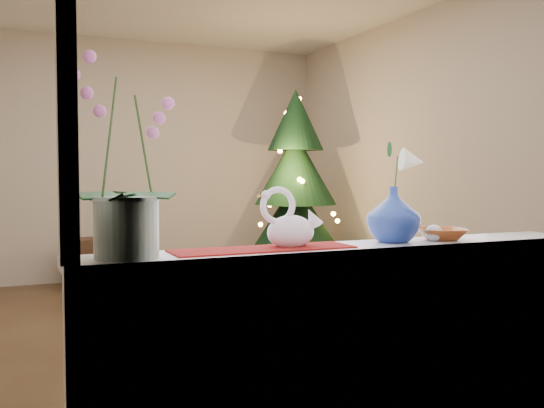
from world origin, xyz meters
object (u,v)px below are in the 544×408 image
(blue_vase, at_px, (393,210))
(xmas_tree, at_px, (296,189))
(orchid_pot, at_px, (125,156))
(paperweight, at_px, (434,233))
(side_table, at_px, (99,263))
(amber_dish, at_px, (442,235))
(swan, at_px, (291,219))

(blue_vase, height_order, xmas_tree, xmas_tree)
(orchid_pot, height_order, paperweight, orchid_pot)
(side_table, bearing_deg, orchid_pot, -103.37)
(paperweight, bearing_deg, amber_dish, 22.35)
(swan, height_order, amber_dish, swan)
(blue_vase, bearing_deg, side_table, 97.81)
(side_table, bearing_deg, paperweight, -87.16)
(blue_vase, distance_m, amber_dish, 0.26)
(side_table, bearing_deg, swan, -95.27)
(swan, distance_m, side_table, 4.48)
(paperweight, height_order, amber_dish, paperweight)
(paperweight, bearing_deg, orchid_pot, 179.38)
(swan, bearing_deg, orchid_pot, -173.40)
(amber_dish, relative_size, side_table, 0.25)
(orchid_pot, relative_size, blue_vase, 2.59)
(swan, xyz_separation_m, side_table, (-0.14, 4.42, -0.77))
(orchid_pot, distance_m, blue_vase, 1.12)
(amber_dish, relative_size, xmas_tree, 0.08)
(amber_dish, bearing_deg, blue_vase, 175.73)
(swan, distance_m, paperweight, 0.65)
(swan, height_order, xmas_tree, xmas_tree)
(orchid_pot, height_order, amber_dish, orchid_pot)
(orchid_pot, distance_m, amber_dish, 1.37)
(orchid_pot, bearing_deg, xmas_tree, 56.71)
(orchid_pot, xyz_separation_m, paperweight, (1.27, -0.01, -0.31))
(paperweight, xyz_separation_m, side_table, (-0.78, 4.47, -0.69))
(orchid_pot, distance_m, xmas_tree, 4.39)
(side_table, bearing_deg, blue_vase, -89.26)
(amber_dish, distance_m, xmas_tree, 3.81)
(orchid_pot, distance_m, swan, 0.67)
(swan, height_order, blue_vase, blue_vase)
(orchid_pot, relative_size, swan, 2.64)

